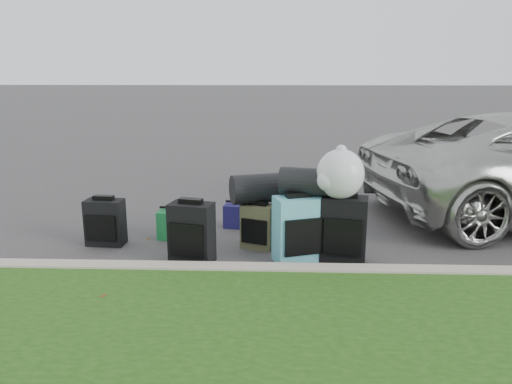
{
  "coord_description": "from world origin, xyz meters",
  "views": [
    {
      "loc": [
        0.11,
        -5.27,
        1.89
      ],
      "look_at": [
        -0.1,
        0.2,
        0.55
      ],
      "focal_mm": 35.0,
      "sensor_mm": 36.0,
      "label": 1
    }
  ],
  "objects_px": {
    "suitcase_teal": "(298,229)",
    "suitcase_large_black_right": "(344,230)",
    "tote_green": "(172,225)",
    "suitcase_small_black": "(105,222)",
    "tote_navy": "(236,216)",
    "suitcase_olive": "(259,226)",
    "suitcase_large_black_left": "(192,233)"
  },
  "relations": [
    {
      "from": "suitcase_teal",
      "to": "suitcase_large_black_right",
      "type": "xyz_separation_m",
      "value": [
        0.46,
        0.01,
        0.0
      ]
    },
    {
      "from": "suitcase_large_black_right",
      "to": "tote_green",
      "type": "bearing_deg",
      "value": 172.9
    },
    {
      "from": "suitcase_small_black",
      "to": "suitcase_teal",
      "type": "height_order",
      "value": "suitcase_teal"
    },
    {
      "from": "suitcase_large_black_right",
      "to": "tote_navy",
      "type": "distance_m",
      "value": 1.61
    },
    {
      "from": "suitcase_large_black_right",
      "to": "suitcase_small_black",
      "type": "bearing_deg",
      "value": -177.27
    },
    {
      "from": "suitcase_large_black_right",
      "to": "suitcase_teal",
      "type": "bearing_deg",
      "value": -167.26
    },
    {
      "from": "suitcase_small_black",
      "to": "suitcase_olive",
      "type": "height_order",
      "value": "suitcase_small_black"
    },
    {
      "from": "suitcase_olive",
      "to": "suitcase_teal",
      "type": "bearing_deg",
      "value": -20.87
    },
    {
      "from": "suitcase_teal",
      "to": "tote_navy",
      "type": "height_order",
      "value": "suitcase_teal"
    },
    {
      "from": "suitcase_teal",
      "to": "tote_green",
      "type": "relative_size",
      "value": 2.05
    },
    {
      "from": "tote_navy",
      "to": "suitcase_large_black_left",
      "type": "bearing_deg",
      "value": -97.13
    },
    {
      "from": "tote_green",
      "to": "tote_navy",
      "type": "height_order",
      "value": "tote_green"
    },
    {
      "from": "suitcase_large_black_left",
      "to": "tote_green",
      "type": "height_order",
      "value": "suitcase_large_black_left"
    },
    {
      "from": "suitcase_small_black",
      "to": "suitcase_large_black_right",
      "type": "distance_m",
      "value": 2.6
    },
    {
      "from": "suitcase_small_black",
      "to": "suitcase_large_black_left",
      "type": "distance_m",
      "value": 1.15
    },
    {
      "from": "suitcase_large_black_left",
      "to": "tote_navy",
      "type": "xyz_separation_m",
      "value": [
        0.35,
        1.17,
        -0.16
      ]
    },
    {
      "from": "suitcase_small_black",
      "to": "suitcase_large_black_left",
      "type": "height_order",
      "value": "suitcase_large_black_left"
    },
    {
      "from": "suitcase_small_black",
      "to": "suitcase_olive",
      "type": "xyz_separation_m",
      "value": [
        1.7,
        -0.04,
        -0.01
      ]
    },
    {
      "from": "suitcase_olive",
      "to": "tote_green",
      "type": "xyz_separation_m",
      "value": [
        -1.01,
        0.27,
        -0.08
      ]
    },
    {
      "from": "suitcase_teal",
      "to": "suitcase_large_black_left",
      "type": "bearing_deg",
      "value": 164.84
    },
    {
      "from": "suitcase_small_black",
      "to": "tote_navy",
      "type": "distance_m",
      "value": 1.55
    },
    {
      "from": "suitcase_olive",
      "to": "suitcase_teal",
      "type": "xyz_separation_m",
      "value": [
        0.41,
        -0.37,
        0.09
      ]
    },
    {
      "from": "suitcase_small_black",
      "to": "suitcase_olive",
      "type": "relative_size",
      "value": 1.06
    },
    {
      "from": "suitcase_large_black_left",
      "to": "suitcase_teal",
      "type": "distance_m",
      "value": 1.07
    },
    {
      "from": "suitcase_large_black_left",
      "to": "tote_green",
      "type": "xyz_separation_m",
      "value": [
        -0.36,
        0.72,
        -0.14
      ]
    },
    {
      "from": "tote_green",
      "to": "suitcase_large_black_left",
      "type": "bearing_deg",
      "value": -58.76
    },
    {
      "from": "suitcase_large_black_left",
      "to": "tote_navy",
      "type": "bearing_deg",
      "value": 86.63
    },
    {
      "from": "suitcase_small_black",
      "to": "suitcase_large_black_right",
      "type": "bearing_deg",
      "value": -4.41
    },
    {
      "from": "suitcase_large_black_left",
      "to": "suitcase_teal",
      "type": "height_order",
      "value": "suitcase_teal"
    },
    {
      "from": "suitcase_teal",
      "to": "tote_navy",
      "type": "xyz_separation_m",
      "value": [
        -0.72,
        1.1,
        -0.19
      ]
    },
    {
      "from": "suitcase_olive",
      "to": "tote_green",
      "type": "distance_m",
      "value": 1.05
    },
    {
      "from": "suitcase_olive",
      "to": "tote_green",
      "type": "bearing_deg",
      "value": -173.49
    }
  ]
}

